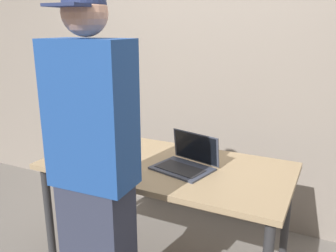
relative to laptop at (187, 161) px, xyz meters
The scene contains 7 objects.
desk 0.19m from the laptop, behind, with size 1.55×0.79×0.77m.
laptop is the anchor object (origin of this frame).
beer_bottle_green 0.79m from the laptop, behind, with size 0.07×0.07×0.33m.
beer_bottle_brown 0.79m from the laptop, 163.61° to the left, with size 0.07×0.07×0.31m.
beer_bottle_amber 0.72m from the laptop, 166.80° to the left, with size 0.06×0.06×0.32m.
person_figure 0.69m from the laptop, 106.75° to the right, with size 0.39×0.29×1.79m.
back_wall 1.02m from the laptop, 99.05° to the left, with size 6.00×0.10×2.60m, color gray.
Camera 1 is at (0.93, -1.87, 1.61)m, focal length 37.63 mm.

